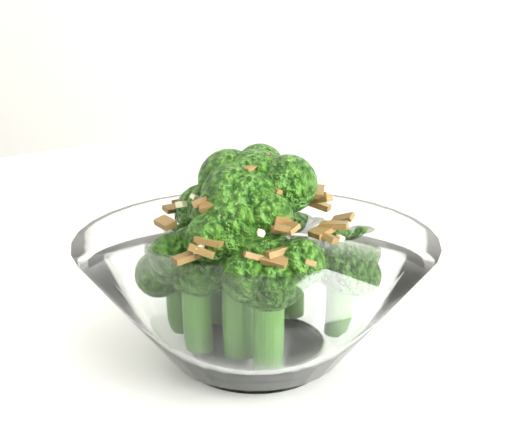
% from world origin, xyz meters
% --- Properties ---
extents(broccoli_dish, '(0.20, 0.20, 0.12)m').
position_xyz_m(broccoli_dish, '(0.15, 0.20, 0.80)').
color(broccoli_dish, white).
rests_on(broccoli_dish, table).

